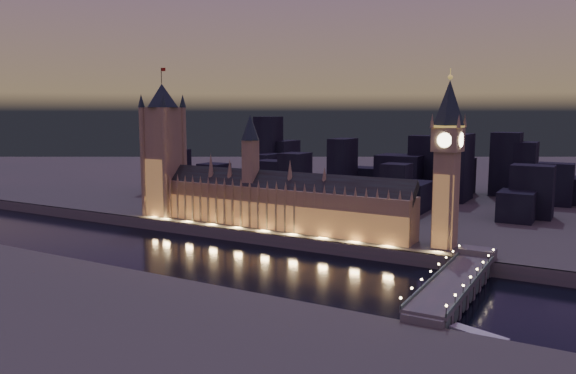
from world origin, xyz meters
The scene contains 9 objects.
ground_plane centered at (0.00, 0.00, 0.00)m, with size 2000.00×2000.00×0.00m, color black.
north_bank centered at (0.00, 520.00, 4.00)m, with size 2000.00×960.00×8.00m, color #424941.
embankment_wall centered at (0.00, 41.00, 4.00)m, with size 2000.00×2.50×8.00m, color #4F5857.
palace_of_westminster centered at (-10.32, 61.74, 26.37)m, with size 202.00×25.27×78.00m.
victoria_tower centered at (-110.00, 61.92, 63.97)m, with size 31.68×31.68×113.15m.
elizabeth_tower centered at (108.00, 61.92, 66.22)m, with size 18.00×18.00×104.58m.
westminster_bridge centered at (130.69, -3.45, 5.99)m, with size 18.91×113.00×15.90m.
river_boat centered at (150.69, -53.75, 1.56)m, with size 42.70×22.35×4.50m.
city_backdrop centered at (37.61, 248.41, 30.74)m, with size 489.78×215.63×74.02m.
Camera 1 is at (188.61, -267.61, 88.05)m, focal length 35.00 mm.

